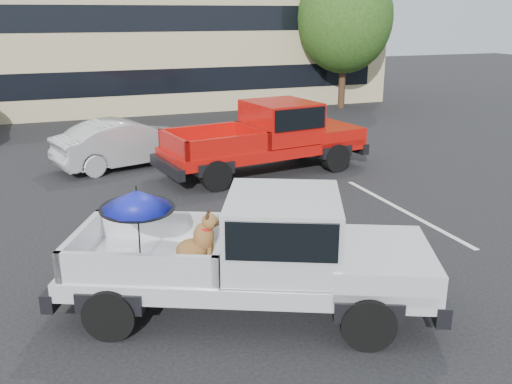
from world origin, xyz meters
TOP-DOWN VIEW (x-y plane):
  - ground at (0.00, 0.00)m, footprint 90.00×90.00m
  - stripe_left at (-3.00, 2.00)m, footprint 0.12×5.00m
  - stripe_right at (3.00, 2.00)m, footprint 0.12×5.00m
  - motel_building at (2.00, 20.99)m, footprint 20.40×8.40m
  - tree_right at (9.00, 16.00)m, footprint 4.46×4.46m
  - tree_back at (6.00, 24.00)m, footprint 4.68×4.68m
  - silver_pickup at (-1.74, -1.26)m, footprint 5.99×4.15m
  - red_pickup at (1.55, 6.38)m, footprint 6.35×3.02m
  - silver_sedan at (-2.42, 8.43)m, footprint 4.54×2.64m

SIDE VIEW (x-z plane):
  - ground at x=0.00m, z-range 0.00..0.00m
  - stripe_left at x=-3.00m, z-range 0.00..0.01m
  - stripe_right at x=3.00m, z-range 0.00..0.01m
  - silver_sedan at x=-2.42m, z-range 0.00..1.41m
  - silver_pickup at x=-1.74m, z-range 0.02..2.08m
  - red_pickup at x=1.55m, z-range 0.09..2.10m
  - motel_building at x=2.00m, z-range 0.06..6.36m
  - tree_right at x=9.00m, z-range 0.82..7.60m
  - tree_back at x=6.00m, z-range 0.86..7.97m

